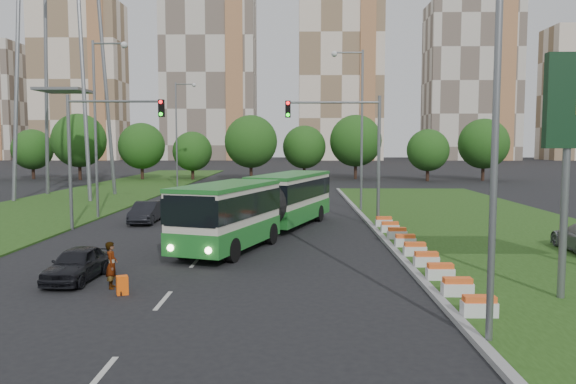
{
  "coord_description": "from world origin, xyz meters",
  "views": [
    {
      "loc": [
        1.34,
        -24.01,
        5.17
      ],
      "look_at": [
        0.97,
        5.36,
        2.6
      ],
      "focal_mm": 35.0,
      "sensor_mm": 36.0,
      "label": 1
    }
  ],
  "objects_px": {
    "shopping_trolley": "(122,285)",
    "car_left_near": "(77,264)",
    "articulated_bus": "(261,205)",
    "pedestrian": "(112,265)",
    "car_left_far": "(146,212)",
    "traffic_mast_median": "(352,140)",
    "traffic_mast_left": "(96,140)"
  },
  "relations": [
    {
      "from": "traffic_mast_left",
      "to": "car_left_near",
      "type": "relative_size",
      "value": 2.14
    },
    {
      "from": "traffic_mast_median",
      "to": "car_left_far",
      "type": "height_order",
      "value": "traffic_mast_median"
    },
    {
      "from": "traffic_mast_median",
      "to": "pedestrian",
      "type": "xyz_separation_m",
      "value": [
        -9.97,
        -14.45,
        -4.51
      ]
    },
    {
      "from": "articulated_bus",
      "to": "shopping_trolley",
      "type": "relative_size",
      "value": 26.57
    },
    {
      "from": "car_left_near",
      "to": "pedestrian",
      "type": "height_order",
      "value": "pedestrian"
    },
    {
      "from": "traffic_mast_left",
      "to": "articulated_bus",
      "type": "bearing_deg",
      "value": -11.32
    },
    {
      "from": "car_left_far",
      "to": "shopping_trolley",
      "type": "height_order",
      "value": "car_left_far"
    },
    {
      "from": "traffic_mast_left",
      "to": "shopping_trolley",
      "type": "xyz_separation_m",
      "value": [
        5.81,
        -14.29,
        -5.03
      ]
    },
    {
      "from": "pedestrian",
      "to": "car_left_near",
      "type": "bearing_deg",
      "value": 47.07
    },
    {
      "from": "traffic_mast_median",
      "to": "pedestrian",
      "type": "height_order",
      "value": "traffic_mast_median"
    },
    {
      "from": "car_left_near",
      "to": "shopping_trolley",
      "type": "height_order",
      "value": "car_left_near"
    },
    {
      "from": "traffic_mast_median",
      "to": "traffic_mast_left",
      "type": "xyz_separation_m",
      "value": [
        -15.16,
        -1.0,
        0.0
      ]
    },
    {
      "from": "traffic_mast_left",
      "to": "pedestrian",
      "type": "relative_size",
      "value": 4.77
    },
    {
      "from": "pedestrian",
      "to": "traffic_mast_median",
      "type": "bearing_deg",
      "value": -44.31
    },
    {
      "from": "traffic_mast_left",
      "to": "pedestrian",
      "type": "height_order",
      "value": "traffic_mast_left"
    },
    {
      "from": "traffic_mast_median",
      "to": "shopping_trolley",
      "type": "bearing_deg",
      "value": -121.43
    },
    {
      "from": "traffic_mast_median",
      "to": "traffic_mast_left",
      "type": "distance_m",
      "value": 15.19
    },
    {
      "from": "traffic_mast_median",
      "to": "traffic_mast_left",
      "type": "height_order",
      "value": "same"
    },
    {
      "from": "car_left_near",
      "to": "car_left_far",
      "type": "relative_size",
      "value": 0.9
    },
    {
      "from": "traffic_mast_left",
      "to": "shopping_trolley",
      "type": "bearing_deg",
      "value": -67.86
    },
    {
      "from": "traffic_mast_left",
      "to": "pedestrian",
      "type": "xyz_separation_m",
      "value": [
        5.19,
        -13.45,
        -4.51
      ]
    },
    {
      "from": "car_left_far",
      "to": "articulated_bus",
      "type": "bearing_deg",
      "value": -33.56
    },
    {
      "from": "traffic_mast_left",
      "to": "car_left_far",
      "type": "height_order",
      "value": "traffic_mast_left"
    },
    {
      "from": "car_left_near",
      "to": "car_left_far",
      "type": "height_order",
      "value": "car_left_far"
    },
    {
      "from": "traffic_mast_median",
      "to": "shopping_trolley",
      "type": "height_order",
      "value": "traffic_mast_median"
    },
    {
      "from": "car_left_near",
      "to": "pedestrian",
      "type": "relative_size",
      "value": 2.23
    },
    {
      "from": "articulated_bus",
      "to": "pedestrian",
      "type": "xyz_separation_m",
      "value": [
        -4.65,
        -11.48,
        -0.9
      ]
    },
    {
      "from": "shopping_trolley",
      "to": "car_left_near",
      "type": "bearing_deg",
      "value": 116.08
    },
    {
      "from": "car_left_near",
      "to": "car_left_far",
      "type": "xyz_separation_m",
      "value": [
        -1.47,
        15.34,
        0.05
      ]
    },
    {
      "from": "pedestrian",
      "to": "shopping_trolley",
      "type": "xyz_separation_m",
      "value": [
        0.62,
        -0.84,
        -0.52
      ]
    },
    {
      "from": "car_left_near",
      "to": "shopping_trolley",
      "type": "distance_m",
      "value": 3.03
    },
    {
      "from": "traffic_mast_median",
      "to": "car_left_near",
      "type": "xyz_separation_m",
      "value": [
        -11.65,
        -13.35,
        -4.71
      ]
    }
  ]
}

